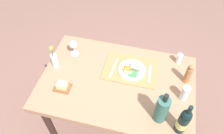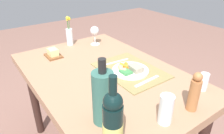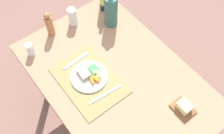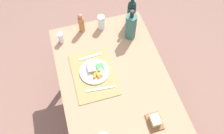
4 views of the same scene
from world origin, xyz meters
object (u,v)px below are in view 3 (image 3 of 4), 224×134
Objects in this scene: dining_table at (116,83)px; salt_shaker at (30,50)px; water_tumbler at (73,18)px; knife at (105,94)px; cooler_bottle at (111,11)px; dinner_plate at (89,76)px; butter_dish at (184,107)px; fork at (76,61)px; pepper_mill at (49,24)px.

dining_table is 12.83× the size of salt_shaker.
knife is at bearing -15.45° from water_tumbler.
dinner_plate is at bearing -54.50° from cooler_bottle.
butter_dish is at bearing 45.46° from knife.
salt_shaker is 0.71× the size of water_tumbler.
dinner_plate is 0.46m from water_tumbler.
fork is 0.96× the size of pepper_mill.
dining_table is at bearing 24.54° from fork.
butter_dish is at bearing 8.17° from water_tumbler.
cooler_bottle is (-0.37, 0.25, 0.21)m from dining_table.
water_tumbler is 0.27m from cooler_bottle.
dining_table is 0.59m from pepper_mill.
cooler_bottle reaches higher than butter_dish.
cooler_bottle reaches higher than fork.
fork reaches higher than dining_table.
water_tumbler is (-0.53, 0.04, 0.14)m from dining_table.
salt_shaker is at bearing -154.41° from knife.
salt_shaker is 0.75× the size of butter_dish.
water_tumbler reaches higher than salt_shaker.
dining_table is 0.59m from salt_shaker.
dinner_plate reaches higher than dining_table.
fork is 1.95× the size of salt_shaker.
pepper_mill reaches higher than dinner_plate.
fork is at bearing -173.74° from knife.
dinner_plate is at bearing -149.22° from butter_dish.
salt_shaker is at bearing -145.42° from dining_table.
salt_shaker is (-0.47, -0.33, 0.13)m from dining_table.
pepper_mill is at bearing -94.75° from water_tumbler.
dining_table is at bearing -33.89° from cooler_bottle.
pepper_mill is at bearing -162.23° from butter_dish.
fork is 0.33m from water_tumbler.
dining_table is 6.59× the size of fork.
salt_shaker is at bearing -100.51° from cooler_bottle.
knife is 0.46m from butter_dish.
knife is at bearing -139.52° from butter_dish.
fork is 1.47× the size of butter_dish.
dining_table is 9.67× the size of butter_dish.
pepper_mill reaches higher than knife.
knife is (0.06, -0.13, 0.09)m from dining_table.
cooler_bottle reaches higher than knife.
knife is at bearing 20.61° from salt_shaker.
fork is 0.30m from salt_shaker.
salt_shaker is (-0.38, -0.20, 0.03)m from dinner_plate.
salt_shaker is at bearing -81.33° from water_tumbler.
fork is at bearing -31.04° from water_tumbler.
dinner_plate is 0.43m from salt_shaker.
knife is 0.58m from cooler_bottle.
dinner_plate is 0.15m from fork.
knife is at bearing -64.82° from dining_table.
fork is at bearing 0.14° from pepper_mill.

